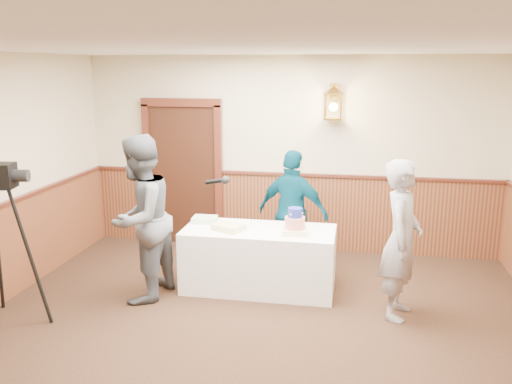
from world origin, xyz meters
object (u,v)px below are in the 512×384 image
(sheet_cake_green, at_px, (205,219))
(baker, at_px, (401,240))
(tv_camera_rig, at_px, (1,254))
(display_table, at_px, (259,259))
(sheet_cake_yellow, at_px, (229,227))
(assistant_p, at_px, (293,213))
(tiered_cake, at_px, (295,223))
(interviewer, at_px, (140,219))

(sheet_cake_green, height_order, baker, baker)
(baker, relative_size, tv_camera_rig, 1.00)
(display_table, bearing_deg, sheet_cake_green, 166.46)
(sheet_cake_green, bearing_deg, display_table, -13.54)
(sheet_cake_yellow, xyz_separation_m, tv_camera_rig, (-2.08, -1.30, -0.02))
(assistant_p, bearing_deg, tiered_cake, 116.61)
(display_table, height_order, sheet_cake_yellow, sheet_cake_yellow)
(sheet_cake_yellow, bearing_deg, tiered_cake, 1.42)
(display_table, bearing_deg, sheet_cake_yellow, -164.10)
(interviewer, xyz_separation_m, assistant_p, (1.61, 1.10, -0.14))
(tiered_cake, bearing_deg, interviewer, -165.79)
(tiered_cake, distance_m, sheet_cake_green, 1.18)
(assistant_p, xyz_separation_m, tv_camera_rig, (-2.76, -1.98, -0.04))
(baker, bearing_deg, interviewer, 103.19)
(display_table, xyz_separation_m, baker, (1.60, -0.45, 0.48))
(sheet_cake_green, xyz_separation_m, interviewer, (-0.56, -0.69, 0.17))
(sheet_cake_green, xyz_separation_m, baker, (2.32, -0.62, 0.07))
(sheet_cake_yellow, distance_m, baker, 1.98)
(assistant_p, relative_size, tv_camera_rig, 0.95)
(tiered_cake, relative_size, baker, 0.19)
(display_table, xyz_separation_m, sheet_cake_yellow, (-0.35, -0.10, 0.41))
(interviewer, relative_size, tv_camera_rig, 1.12)
(display_table, distance_m, sheet_cake_green, 0.85)
(baker, bearing_deg, assistant_p, 62.85)
(display_table, xyz_separation_m, interviewer, (-1.28, -0.51, 0.58))
(tiered_cake, distance_m, interviewer, 1.77)
(sheet_cake_yellow, relative_size, baker, 0.20)
(interviewer, bearing_deg, display_table, 121.30)
(sheet_cake_green, xyz_separation_m, assistant_p, (1.05, 0.41, 0.03))
(sheet_cake_yellow, bearing_deg, assistant_p, 45.05)
(display_table, height_order, baker, baker)
(sheet_cake_green, distance_m, assistant_p, 1.13)
(tiered_cake, bearing_deg, display_table, 169.68)
(sheet_cake_yellow, bearing_deg, baker, -10.16)
(baker, bearing_deg, sheet_cake_yellow, 91.74)
(display_table, relative_size, baker, 1.05)
(tiered_cake, distance_m, tv_camera_rig, 3.15)
(sheet_cake_yellow, bearing_deg, interviewer, -156.03)
(sheet_cake_yellow, distance_m, assistant_p, 0.96)
(tiered_cake, xyz_separation_m, sheet_cake_green, (-1.15, 0.25, -0.08))
(display_table, height_order, sheet_cake_green, sheet_cake_green)
(sheet_cake_green, bearing_deg, tv_camera_rig, -137.50)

